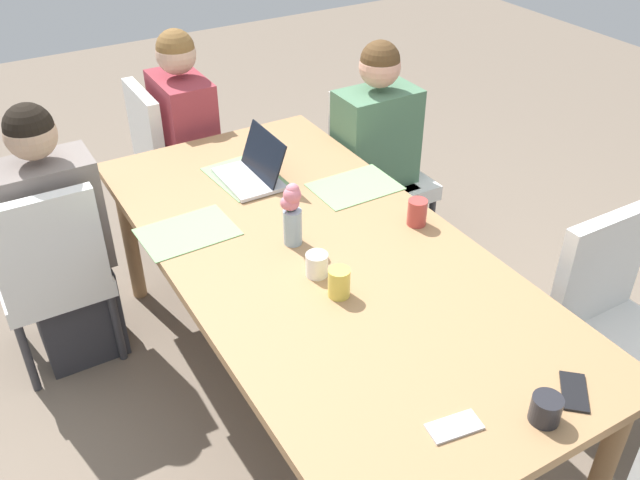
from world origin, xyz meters
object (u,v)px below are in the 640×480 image
person_near_left_near (375,169)px  phone_silver (454,427)px  chair_head_right_left_far (171,157)px  coffee_mug_centre_left (417,212)px  phone_black (574,392)px  dining_table (320,265)px  person_head_right_left_far (188,153)px  flower_vase (292,211)px  chair_far_left_mid (52,269)px  person_far_left_mid (61,251)px  coffee_mug_near_left (317,265)px  chair_near_left_near (376,165)px  coffee_mug_near_right (546,409)px  coffee_mug_centre_right (339,283)px  chair_near_right_mid (613,320)px  laptop_head_right_left_far (253,171)px

person_near_left_near → phone_silver: bearing=152.2°
chair_head_right_left_far → coffee_mug_centre_left: (-1.49, -0.50, 0.29)m
chair_head_right_left_far → phone_black: size_ratio=6.00×
dining_table → person_head_right_left_far: 1.41m
flower_vase → chair_head_right_left_far: bearing=0.6°
chair_far_left_mid → flower_vase: bearing=-128.7°
person_far_left_mid → coffee_mug_near_left: size_ratio=13.75×
chair_near_left_near → dining_table: bearing=135.0°
coffee_mug_near_right → coffee_mug_centre_left: size_ratio=0.80×
coffee_mug_centre_right → phone_silver: size_ratio=0.71×
person_near_left_near → person_head_right_left_far: bearing=49.8°
person_near_left_near → coffee_mug_centre_right: person_near_left_near is taller
person_head_right_left_far → chair_far_left_mid: bearing=127.4°
chair_far_left_mid → coffee_mug_centre_left: 1.53m
phone_silver → chair_head_right_left_far: bearing=-82.2°
chair_near_left_near → person_head_right_left_far: size_ratio=0.75×
person_far_left_mid → flower_vase: 1.09m
person_near_left_near → chair_head_right_left_far: size_ratio=1.33×
chair_near_right_mid → coffee_mug_near_right: bearing=113.9°
coffee_mug_near_left → coffee_mug_near_right: size_ratio=1.01×
dining_table → chair_near_left_near: size_ratio=2.49×
person_near_left_near → person_far_left_mid: same height
chair_near_left_near → chair_far_left_mid: size_ratio=1.00×
chair_near_left_near → person_far_left_mid: (-0.01, 1.63, 0.03)m
person_head_right_left_far → laptop_head_right_left_far: bearing=-178.3°
coffee_mug_near_left → person_near_left_near: bearing=-44.3°
chair_far_left_mid → person_head_right_left_far: person_head_right_left_far is taller
coffee_mug_near_left → coffee_mug_centre_right: (-0.14, -0.01, 0.01)m
chair_far_left_mid → person_near_left_near: bearing=-89.7°
person_head_right_left_far → coffee_mug_near_left: (-1.52, 0.08, 0.25)m
laptop_head_right_left_far → coffee_mug_near_right: (-1.62, -0.10, -0.00)m
coffee_mug_centre_right → coffee_mug_centre_left: bearing=-65.5°
chair_near_right_mid → laptop_head_right_left_far: bearing=34.4°
phone_black → chair_far_left_mid: bearing=-104.1°
chair_head_right_left_far → coffee_mug_near_left: size_ratio=10.35×
coffee_mug_near_left → coffee_mug_near_right: (-0.89, -0.21, -0.00)m
chair_near_right_mid → coffee_mug_near_right: (-0.34, 0.78, 0.28)m
chair_near_left_near → phone_black: bearing=162.9°
chair_near_right_mid → phone_black: 0.74m
person_head_right_left_far → coffee_mug_near_left: person_head_right_left_far is taller
person_near_left_near → coffee_mug_centre_left: 0.89m
person_far_left_mid → coffee_mug_near_left: person_far_left_mid is taller
coffee_mug_near_right → coffee_mug_centre_right: 0.78m
chair_head_right_left_far → flower_vase: 1.41m
coffee_mug_centre_right → phone_black: coffee_mug_centre_right is taller
coffee_mug_near_right → coffee_mug_centre_left: bearing=-17.1°
chair_head_right_left_far → person_head_right_left_far: bearing=-128.8°
dining_table → coffee_mug_near_left: 0.18m
chair_head_right_left_far → person_near_left_near: bearing=-130.1°
chair_near_right_mid → person_far_left_mid: bearing=49.0°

